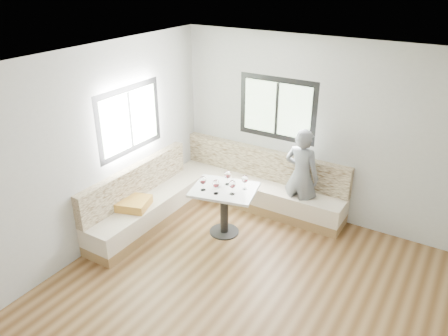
# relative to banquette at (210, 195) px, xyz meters

# --- Properties ---
(room) EXTENTS (5.01, 5.01, 2.81)m
(room) POSITION_rel_banquette_xyz_m (1.51, -1.54, 1.08)
(room) COLOR brown
(room) RESTS_ON ground
(banquette) EXTENTS (2.90, 2.80, 0.95)m
(banquette) POSITION_rel_banquette_xyz_m (0.00, 0.00, 0.00)
(banquette) COLOR #967246
(banquette) RESTS_ON ground
(table) EXTENTS (1.05, 0.90, 0.75)m
(table) POSITION_rel_banquette_xyz_m (0.48, -0.36, 0.23)
(table) COLOR black
(table) RESTS_ON ground
(person) EXTENTS (0.59, 0.42, 1.53)m
(person) POSITION_rel_banquette_xyz_m (1.29, 0.56, 0.43)
(person) COLOR slate
(person) RESTS_ON ground
(olive_ramekin) EXTENTS (0.10, 0.10, 0.04)m
(olive_ramekin) POSITION_rel_banquette_xyz_m (0.38, -0.37, 0.44)
(olive_ramekin) COLOR white
(olive_ramekin) RESTS_ON table
(wine_glass_a) EXTENTS (0.10, 0.10, 0.22)m
(wine_glass_a) POSITION_rel_banquette_xyz_m (0.25, -0.56, 0.57)
(wine_glass_a) COLOR white
(wine_glass_a) RESTS_ON table
(wine_glass_b) EXTENTS (0.10, 0.10, 0.22)m
(wine_glass_b) POSITION_rel_banquette_xyz_m (0.46, -0.56, 0.57)
(wine_glass_b) COLOR white
(wine_glass_b) RESTS_ON table
(wine_glass_c) EXTENTS (0.10, 0.10, 0.22)m
(wine_glass_c) POSITION_rel_banquette_xyz_m (0.67, -0.45, 0.57)
(wine_glass_c) COLOR white
(wine_glass_c) RESTS_ON table
(wine_glass_d) EXTENTS (0.10, 0.10, 0.22)m
(wine_glass_d) POSITION_rel_banquette_xyz_m (0.46, -0.23, 0.57)
(wine_glass_d) COLOR white
(wine_glass_d) RESTS_ON table
(wine_glass_e) EXTENTS (0.10, 0.10, 0.22)m
(wine_glass_e) POSITION_rel_banquette_xyz_m (0.74, -0.22, 0.57)
(wine_glass_e) COLOR white
(wine_glass_e) RESTS_ON table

